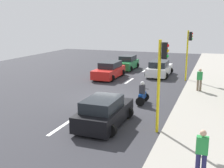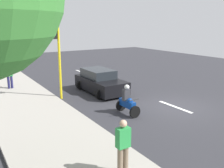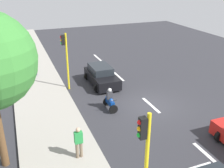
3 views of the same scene
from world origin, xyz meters
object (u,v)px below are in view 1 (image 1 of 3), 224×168
(car_black, at_px, (104,112))
(car_green, at_px, (127,63))
(car_white, at_px, (159,69))
(motorcycle, at_px, (143,94))
(car_red, at_px, (109,70))
(pedestrian_near_signal, at_px, (200,79))
(pedestrian_by_tree, at_px, (202,152))
(traffic_light_corner, at_px, (188,48))
(traffic_light_midblock, at_px, (161,74))

(car_black, height_order, car_green, same)
(car_white, bearing_deg, motorcycle, -85.21)
(car_red, bearing_deg, pedestrian_near_signal, -18.82)
(car_black, height_order, pedestrian_by_tree, pedestrian_by_tree)
(car_red, xyz_separation_m, car_white, (4.29, 2.63, -0.00))
(car_red, distance_m, pedestrian_near_signal, 8.87)
(car_white, distance_m, motorcycle, 9.87)
(pedestrian_by_tree, height_order, traffic_light_corner, traffic_light_corner)
(traffic_light_midblock, bearing_deg, car_red, 121.42)
(car_white, distance_m, pedestrian_by_tree, 18.57)
(car_red, height_order, pedestrian_by_tree, pedestrian_by_tree)
(traffic_light_corner, relative_size, traffic_light_midblock, 1.00)
(car_red, distance_m, car_white, 5.03)
(motorcycle, height_order, pedestrian_near_signal, pedestrian_near_signal)
(pedestrian_by_tree, xyz_separation_m, traffic_light_midblock, (-2.15, 3.70, 1.87))
(pedestrian_near_signal, height_order, pedestrian_by_tree, same)
(car_black, distance_m, car_red, 12.34)
(car_red, relative_size, car_white, 1.01)
(car_red, relative_size, traffic_light_midblock, 0.99)
(car_black, bearing_deg, motorcycle, 78.29)
(car_white, relative_size, traffic_light_midblock, 0.98)
(car_black, bearing_deg, pedestrian_by_tree, -36.11)
(car_green, relative_size, traffic_light_midblock, 0.88)
(pedestrian_by_tree, bearing_deg, motorcycle, 116.97)
(car_black, distance_m, pedestrian_near_signal, 9.71)
(car_green, xyz_separation_m, traffic_light_midblock, (6.90, -16.70, 2.22))
(car_black, xyz_separation_m, traffic_light_midblock, (2.87, 0.04, 2.22))
(car_green, height_order, traffic_light_midblock, traffic_light_midblock)
(motorcycle, relative_size, traffic_light_corner, 0.34)
(car_red, xyz_separation_m, car_green, (0.17, 5.14, -0.00))
(traffic_light_midblock, bearing_deg, car_white, 101.07)
(car_white, relative_size, traffic_light_corner, 0.98)
(traffic_light_corner, bearing_deg, traffic_light_midblock, -90.00)
(pedestrian_near_signal, distance_m, pedestrian_by_tree, 12.44)
(motorcycle, height_order, traffic_light_corner, traffic_light_corner)
(motorcycle, relative_size, pedestrian_by_tree, 0.91)
(car_black, bearing_deg, traffic_light_midblock, 0.81)
(traffic_light_corner, bearing_deg, car_green, 150.59)
(car_red, bearing_deg, car_white, 31.55)
(car_black, xyz_separation_m, car_white, (0.09, 14.24, 0.00))
(car_black, bearing_deg, car_red, 109.89)
(pedestrian_near_signal, distance_m, traffic_light_corner, 4.70)
(car_green, relative_size, traffic_light_corner, 0.88)
(motorcycle, bearing_deg, traffic_light_midblock, -65.88)
(pedestrian_by_tree, distance_m, traffic_light_corner, 16.76)
(pedestrian_near_signal, relative_size, traffic_light_midblock, 0.38)
(motorcycle, height_order, pedestrian_by_tree, pedestrian_by_tree)
(traffic_light_corner, height_order, traffic_light_midblock, same)
(car_red, distance_m, car_green, 5.14)
(car_black, xyz_separation_m, car_green, (-4.03, 16.74, -0.00))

